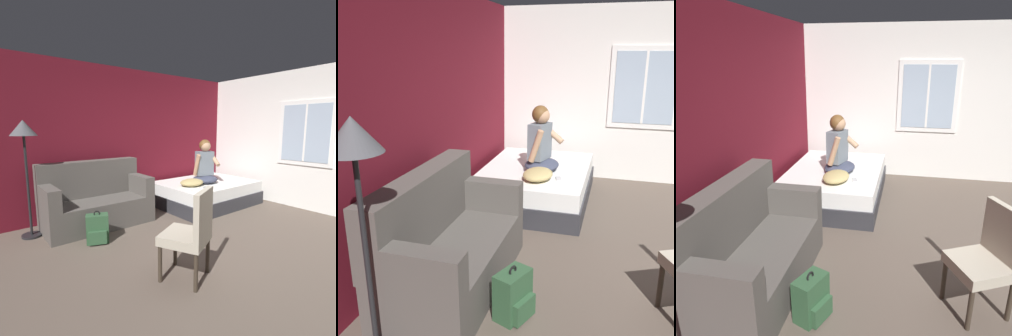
{
  "view_description": "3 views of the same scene",
  "coord_description": "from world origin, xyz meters",
  "views": [
    {
      "loc": [
        -2.63,
        -1.91,
        1.6
      ],
      "look_at": [
        0.4,
        1.92,
        0.83
      ],
      "focal_mm": 28.0,
      "sensor_mm": 36.0,
      "label": 1
    },
    {
      "loc": [
        -3.83,
        0.73,
        2.08
      ],
      "look_at": [
        0.29,
        1.93,
        0.75
      ],
      "focal_mm": 42.0,
      "sensor_mm": 36.0,
      "label": 2
    },
    {
      "loc": [
        -3.43,
        0.7,
        2.15
      ],
      "look_at": [
        0.13,
        1.41,
        0.91
      ],
      "focal_mm": 35.0,
      "sensor_mm": 36.0,
      "label": 3
    }
  ],
  "objects": [
    {
      "name": "cell_phone",
      "position": [
        0.88,
        1.41,
        0.48
      ],
      "size": [
        0.16,
        0.11,
        0.01
      ],
      "primitive_type": "cube",
      "rotation": [
        0.0,
        0.0,
        1.85
      ],
      "color": "#B7B7BC",
      "rests_on": "bed"
    },
    {
      "name": "wall_side_with_window",
      "position": [
        2.64,
        0.01,
        1.35
      ],
      "size": [
        0.19,
        6.64,
        2.7
      ],
      "color": "silver",
      "rests_on": "ground"
    },
    {
      "name": "person_seated",
      "position": [
        1.18,
        1.7,
        0.84
      ],
      "size": [
        0.62,
        0.57,
        0.88
      ],
      "color": "#383D51",
      "rests_on": "bed"
    },
    {
      "name": "bed",
      "position": [
        1.3,
        1.79,
        0.24
      ],
      "size": [
        1.99,
        1.45,
        0.48
      ],
      "color": "#2D2D33",
      "rests_on": "ground"
    },
    {
      "name": "wall_back_accent",
      "position": [
        0.0,
        2.7,
        1.35
      ],
      "size": [
        10.11,
        0.16,
        2.7
      ],
      "primitive_type": "cube",
      "color": "maroon",
      "rests_on": "ground"
    },
    {
      "name": "backpack",
      "position": [
        -1.25,
        1.42,
        0.19
      ],
      "size": [
        0.35,
        0.31,
        0.46
      ],
      "color": "#2D5133",
      "rests_on": "ground"
    },
    {
      "name": "couch",
      "position": [
        -0.96,
        2.11,
        0.39
      ],
      "size": [
        1.7,
        0.83,
        1.04
      ],
      "color": "#514C47",
      "rests_on": "ground"
    },
    {
      "name": "floor_lamp",
      "position": [
        -1.93,
        2.22,
        1.43
      ],
      "size": [
        0.36,
        0.36,
        1.7
      ],
      "color": "black",
      "rests_on": "ground"
    },
    {
      "name": "throw_pillow",
      "position": [
        0.78,
        1.66,
        0.55
      ],
      "size": [
        0.51,
        0.41,
        0.14
      ],
      "primitive_type": "ellipsoid",
      "rotation": [
        0.0,
        0.0,
        -0.1
      ],
      "color": "tan",
      "rests_on": "bed"
    }
  ]
}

